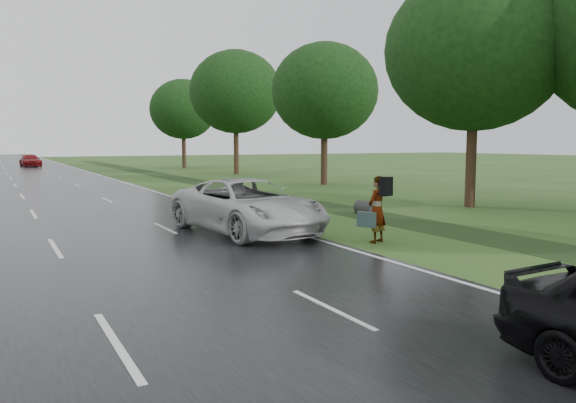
# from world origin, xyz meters

# --- Properties ---
(ground) EXTENTS (220.00, 220.00, 0.00)m
(ground) POSITION_xyz_m (0.00, 0.00, 0.00)
(ground) COLOR #294F1C
(ground) RESTS_ON ground
(road) EXTENTS (14.00, 180.00, 0.04)m
(road) POSITION_xyz_m (0.00, 45.00, 0.02)
(road) COLOR black
(road) RESTS_ON ground
(edge_stripe_east) EXTENTS (0.12, 180.00, 0.01)m
(edge_stripe_east) POSITION_xyz_m (6.75, 45.00, 0.04)
(edge_stripe_east) COLOR silver
(edge_stripe_east) RESTS_ON road
(center_line) EXTENTS (0.12, 180.00, 0.01)m
(center_line) POSITION_xyz_m (0.00, 45.00, 0.04)
(center_line) COLOR silver
(center_line) RESTS_ON road
(drainage_ditch) EXTENTS (2.20, 120.00, 0.56)m
(drainage_ditch) POSITION_xyz_m (11.50, 18.71, 0.04)
(drainage_ditch) COLOR black
(drainage_ditch) RESTS_ON ground
(tree_east_b) EXTENTS (7.60, 7.60, 10.11)m
(tree_east_b) POSITION_xyz_m (17.00, 10.00, 6.68)
(tree_east_b) COLOR #331F14
(tree_east_b) RESTS_ON ground
(tree_east_c) EXTENTS (7.00, 7.00, 9.29)m
(tree_east_c) POSITION_xyz_m (18.20, 24.00, 6.14)
(tree_east_c) COLOR #331F14
(tree_east_c) RESTS_ON ground
(tree_east_d) EXTENTS (8.00, 8.00, 10.76)m
(tree_east_d) POSITION_xyz_m (17.80, 38.00, 7.15)
(tree_east_d) COLOR #331F14
(tree_east_d) RESTS_ON ground
(tree_east_f) EXTENTS (7.20, 7.20, 9.62)m
(tree_east_f) POSITION_xyz_m (17.50, 52.00, 6.37)
(tree_east_f) COLOR #331F14
(tree_east_f) RESTS_ON ground
(pedestrian) EXTENTS (0.99, 0.77, 1.87)m
(pedestrian) POSITION_xyz_m (8.09, 4.84, 0.97)
(pedestrian) COLOR #A5998C
(pedestrian) RESTS_ON ground
(white_pickup) EXTENTS (3.45, 6.24, 1.65)m
(white_pickup) POSITION_xyz_m (5.50, 7.96, 0.87)
(white_pickup) COLOR beige
(white_pickup) RESTS_ON road
(far_car_red) EXTENTS (2.34, 4.85, 1.36)m
(far_car_red) POSITION_xyz_m (2.79, 62.90, 0.72)
(far_car_red) COLOR maroon
(far_car_red) RESTS_ON road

